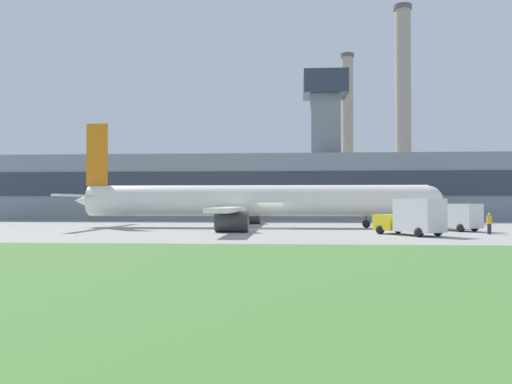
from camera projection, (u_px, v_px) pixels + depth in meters
The scene contains 10 objects.
ground_plane at pixel (270, 229), 47.36m from camera, with size 400.00×400.00×0.00m, color #999691.
grass_strip at pixel (203, 316), 10.96m from camera, with size 240.00×37.00×0.06m.
terminal_building at pixel (279, 186), 74.41m from camera, with size 85.45×14.38×21.73m.
smokestack_left at pixel (348, 133), 109.31m from camera, with size 2.96×2.96×35.21m.
smokestack_right at pixel (403, 109), 104.02m from camera, with size 3.75×3.75×43.80m.
airplane at pixel (250, 201), 49.78m from camera, with size 36.89×30.08×10.57m.
pushback_tug at pixel (447, 217), 50.73m from camera, with size 3.56×3.07×2.18m.
baggage_truck at pixel (452, 218), 44.12m from camera, with size 4.81×5.92×2.40m.
fuel_truck at pixel (412, 218), 37.92m from camera, with size 4.85×5.90×2.80m.
ground_crew_person at pixel (489, 223), 39.34m from camera, with size 0.53×0.53×1.69m.
Camera 1 is at (1.92, -47.41, 2.54)m, focal length 35.00 mm.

